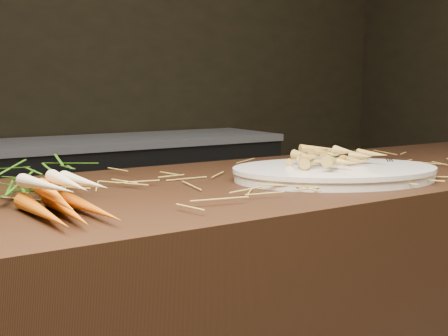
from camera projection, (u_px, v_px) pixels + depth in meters
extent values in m
cube|color=black|center=(51.00, 39.00, 3.23)|extent=(5.00, 0.04, 2.80)
cube|color=black|center=(125.00, 213.00, 3.26)|extent=(1.80, 0.60, 0.80)
cube|color=#99999E|center=(123.00, 141.00, 3.20)|extent=(1.82, 0.62, 0.04)
cone|color=#E45700|center=(44.00, 213.00, 0.96)|extent=(0.05, 0.25, 0.03)
cone|color=#E45700|center=(67.00, 210.00, 0.98)|extent=(0.04, 0.25, 0.03)
cone|color=#E45700|center=(89.00, 207.00, 1.00)|extent=(0.06, 0.25, 0.03)
cone|color=#E45700|center=(56.00, 198.00, 0.96)|extent=(0.04, 0.25, 0.03)
cone|color=beige|center=(46.00, 186.00, 0.97)|extent=(0.06, 0.23, 0.04)
cone|color=beige|center=(68.00, 183.00, 0.98)|extent=(0.03, 0.23, 0.04)
cone|color=beige|center=(84.00, 182.00, 1.00)|extent=(0.03, 0.23, 0.04)
ellipsoid|color=#285810|center=(36.00, 177.00, 1.16)|extent=(0.15, 0.21, 0.08)
cube|color=silver|center=(407.00, 168.00, 1.40)|extent=(0.14, 0.15, 0.00)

